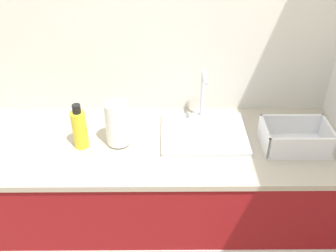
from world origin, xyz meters
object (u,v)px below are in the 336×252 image
Objects in this scene: sink at (204,131)px; paper_towel_roll at (117,124)px; bottle_yellow at (79,128)px; dish_rack at (295,139)px.

paper_towel_roll is (-0.44, -0.08, 0.10)m from sink.
bottle_yellow reaches higher than paper_towel_roll.
sink reaches higher than dish_rack.
paper_towel_roll is 0.19m from bottle_yellow.
paper_towel_roll reaches higher than dish_rack.
dish_rack is 1.36× the size of bottle_yellow.
bottle_yellow is (-0.19, -0.02, -0.01)m from paper_towel_roll.
sink is at bearing 8.98° from bottle_yellow.
bottle_yellow is at bearing -173.94° from paper_towel_roll.
sink reaches higher than bottle_yellow.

